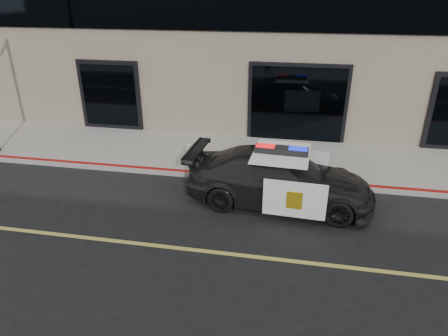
# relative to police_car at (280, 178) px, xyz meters

# --- Properties ---
(ground) EXTENTS (120.00, 120.00, 0.00)m
(ground) POSITION_rel_police_car_xyz_m (1.31, -2.46, -0.71)
(ground) COLOR black
(ground) RESTS_ON ground
(sidewalk_n) EXTENTS (60.00, 3.50, 0.15)m
(sidewalk_n) POSITION_rel_police_car_xyz_m (1.31, 2.79, -0.63)
(sidewalk_n) COLOR gray
(sidewalk_n) RESTS_ON ground
(police_car) EXTENTS (2.53, 5.04, 1.58)m
(police_car) POSITION_rel_police_car_xyz_m (0.00, 0.00, 0.00)
(police_car) COLOR black
(police_car) RESTS_ON ground
(fire_hydrant) EXTENTS (0.32, 0.44, 0.70)m
(fire_hydrant) POSITION_rel_police_car_xyz_m (-2.84, 1.67, -0.23)
(fire_hydrant) COLOR beige
(fire_hydrant) RESTS_ON sidewalk_n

